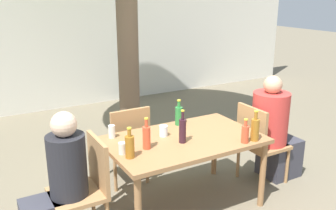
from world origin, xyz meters
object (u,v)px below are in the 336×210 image
Objects in this scene: patio_chair_2 at (127,141)px; drinking_glass_1 at (163,131)px; person_seated_1 at (274,132)px; soda_bottle_3 at (147,137)px; amber_bottle_1 at (255,129)px; soda_bottle_4 at (245,134)px; drinking_glass_2 at (112,132)px; patio_chair_0 at (87,183)px; drinking_glass_0 at (122,148)px; patio_chair_1 at (258,140)px; green_bottle_5 at (179,115)px; wine_bottle_0 at (183,130)px; amber_bottle_2 at (130,146)px; dining_table_front at (183,146)px; person_seated_0 at (58,189)px.

patio_chair_2 is 0.63m from drinking_glass_1.
person_seated_1 is 4.17× the size of soda_bottle_3.
amber_bottle_1 is 1.27× the size of soda_bottle_4.
soda_bottle_3 is at bearing -66.07° from drinking_glass_2.
patio_chair_0 is 2.16m from person_seated_1.
drinking_glass_0 is at bearing -160.16° from drinking_glass_1.
amber_bottle_1 reaches higher than patio_chair_1.
green_bottle_5 reaches higher than soda_bottle_4.
drinking_glass_0 is at bearing 175.83° from wine_bottle_0.
wine_bottle_0 reaches higher than patio_chair_1.
person_seated_1 is 1.63m from soda_bottle_3.
amber_bottle_2 reaches higher than soda_bottle_4.
patio_chair_0 is at bearing 173.09° from drinking_glass_0.
patio_chair_0 is 7.18× the size of drinking_glass_2.
dining_table_front is 0.76m from patio_chair_2.
patio_chair_1 is 1.43m from patio_chair_2.
drinking_glass_1 reaches higher than drinking_glass_0.
person_seated_1 is at bearing -0.00° from dining_table_front.
patio_chair_1 is at bearing 41.86° from amber_bottle_1.
patio_chair_2 is at bearing 61.42° from patio_chair_1.
patio_chair_0 is 0.77× the size of person_seated_0.
drinking_glass_2 is at bearing 147.56° from amber_bottle_1.
soda_bottle_3 is at bearing 85.59° from patio_chair_0.
soda_bottle_3 reaches higher than drinking_glass_1.
amber_bottle_1 is 1.19m from amber_bottle_2.
soda_bottle_4 is 2.26× the size of drinking_glass_0.
amber_bottle_1 is 0.82m from green_bottle_5.
person_seated_0 is 11.06× the size of drinking_glass_1.
patio_chair_0 is 1.93m from patio_chair_1.
patio_chair_0 is 2.84× the size of wine_bottle_0.
amber_bottle_1 is 2.77× the size of drinking_glass_1.
wine_bottle_0 reaches higher than green_bottle_5.
dining_table_front is at bearing 12.74° from amber_bottle_2.
amber_bottle_1 reaches higher than patio_chair_2.
person_seated_0 is (-1.20, -0.00, -0.13)m from dining_table_front.
person_seated_1 is 1.36m from drinking_glass_1.
amber_bottle_2 is at bearing -167.26° from dining_table_front.
patio_chair_1 reaches higher than drinking_glass_0.
wine_bottle_0 reaches higher than patio_chair_0.
amber_bottle_1 is at bearing -1.41° from soda_bottle_4.
patio_chair_0 is 0.88m from drinking_glass_1.
green_bottle_5 is (1.36, 0.34, 0.31)m from person_seated_0.
person_seated_1 is at bearing -11.15° from drinking_glass_2.
drinking_glass_0 is 0.97× the size of drinking_glass_1.
drinking_glass_2 is at bearing 113.93° from soda_bottle_3.
patio_chair_0 reaches higher than drinking_glass_1.
wine_bottle_0 reaches higher than soda_bottle_3.
person_seated_0 is at bearing 168.01° from amber_bottle_1.
soda_bottle_4 is 0.77m from drinking_glass_1.
amber_bottle_2 is 0.12m from drinking_glass_0.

